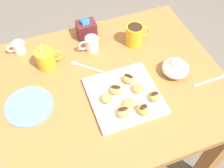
% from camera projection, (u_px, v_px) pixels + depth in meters
% --- Properties ---
extents(ground_plane, '(8.00, 8.00, 0.00)m').
position_uv_depth(ground_plane, '(108.00, 153.00, 1.65)').
color(ground_plane, '#665B51').
extents(dining_table, '(1.01, 0.79, 0.72)m').
position_uv_depth(dining_table, '(106.00, 101.00, 1.19)').
color(dining_table, '#A36633').
rests_on(dining_table, ground_plane).
extents(pastry_plate_square, '(0.27, 0.27, 0.02)m').
position_uv_depth(pastry_plate_square, '(124.00, 96.00, 1.04)').
color(pastry_plate_square, silver).
rests_on(pastry_plate_square, dining_table).
extents(coffee_mug_mustard_left, '(0.12, 0.08, 0.13)m').
position_uv_depth(coffee_mug_mustard_left, '(46.00, 58.00, 1.11)').
color(coffee_mug_mustard_left, gold).
rests_on(coffee_mug_mustard_left, dining_table).
extents(coffee_mug_mustard_right, '(0.12, 0.08, 0.10)m').
position_uv_depth(coffee_mug_mustard_right, '(135.00, 35.00, 1.20)').
color(coffee_mug_mustard_right, gold).
rests_on(coffee_mug_mustard_right, dining_table).
extents(cream_pitcher_white, '(0.10, 0.06, 0.07)m').
position_uv_depth(cream_pitcher_white, '(91.00, 44.00, 1.18)').
color(cream_pitcher_white, silver).
rests_on(cream_pitcher_white, dining_table).
extents(sugar_caddy, '(0.09, 0.07, 0.11)m').
position_uv_depth(sugar_caddy, '(86.00, 29.00, 1.24)').
color(sugar_caddy, '#561E23').
rests_on(sugar_caddy, dining_table).
extents(ice_cream_bowl, '(0.11, 0.11, 0.09)m').
position_uv_depth(ice_cream_bowl, '(176.00, 67.00, 1.10)').
color(ice_cream_bowl, silver).
rests_on(ice_cream_bowl, dining_table).
extents(chocolate_sauce_pitcher, '(0.09, 0.05, 0.06)m').
position_uv_depth(chocolate_sauce_pitcher, '(18.00, 47.00, 1.18)').
color(chocolate_sauce_pitcher, silver).
rests_on(chocolate_sauce_pitcher, dining_table).
extents(saucer_sky_left, '(0.19, 0.19, 0.01)m').
position_uv_depth(saucer_sky_left, '(29.00, 106.00, 1.01)').
color(saucer_sky_left, '#66A8DB').
rests_on(saucer_sky_left, dining_table).
extents(loose_spoon_near_saucer, '(0.13, 0.11, 0.01)m').
position_uv_depth(loose_spoon_near_saucer, '(84.00, 66.00, 1.14)').
color(loose_spoon_near_saucer, silver).
rests_on(loose_spoon_near_saucer, dining_table).
extents(loose_spoon_by_plate, '(0.16, 0.02, 0.01)m').
position_uv_depth(loose_spoon_by_plate, '(215.00, 79.00, 1.10)').
color(loose_spoon_by_plate, silver).
rests_on(loose_spoon_by_plate, dining_table).
extents(beignet_0, '(0.07, 0.06, 0.03)m').
position_uv_depth(beignet_0, '(116.00, 89.00, 1.03)').
color(beignet_0, '#D19347').
rests_on(beignet_0, pastry_plate_square).
extents(chocolate_drizzle_0, '(0.04, 0.03, 0.00)m').
position_uv_depth(chocolate_drizzle_0, '(116.00, 87.00, 1.02)').
color(chocolate_drizzle_0, black).
rests_on(chocolate_drizzle_0, beignet_0).
extents(beignet_1, '(0.06, 0.05, 0.03)m').
position_uv_depth(beignet_1, '(129.00, 103.00, 0.99)').
color(beignet_1, '#D19347').
rests_on(beignet_1, pastry_plate_square).
extents(beignet_2, '(0.07, 0.07, 0.03)m').
position_uv_depth(beignet_2, '(106.00, 98.00, 1.00)').
color(beignet_2, '#D19347').
rests_on(beignet_2, pastry_plate_square).
extents(beignet_3, '(0.05, 0.05, 0.04)m').
position_uv_depth(beignet_3, '(123.00, 112.00, 0.96)').
color(beignet_3, '#D19347').
rests_on(beignet_3, pastry_plate_square).
extents(chocolate_drizzle_3, '(0.04, 0.02, 0.00)m').
position_uv_depth(chocolate_drizzle_3, '(123.00, 109.00, 0.95)').
color(chocolate_drizzle_3, black).
rests_on(chocolate_drizzle_3, beignet_3).
extents(beignet_4, '(0.05, 0.05, 0.03)m').
position_uv_depth(beignet_4, '(154.00, 96.00, 1.01)').
color(beignet_4, '#D19347').
rests_on(beignet_4, pastry_plate_square).
extents(chocolate_drizzle_4, '(0.03, 0.02, 0.00)m').
position_uv_depth(chocolate_drizzle_4, '(155.00, 94.00, 0.99)').
color(chocolate_drizzle_4, black).
rests_on(chocolate_drizzle_4, beignet_4).
extents(beignet_5, '(0.06, 0.05, 0.03)m').
position_uv_depth(beignet_5, '(138.00, 88.00, 1.03)').
color(beignet_5, '#D19347').
rests_on(beignet_5, pastry_plate_square).
extents(beignet_6, '(0.06, 0.07, 0.03)m').
position_uv_depth(beignet_6, '(143.00, 109.00, 0.97)').
color(beignet_6, '#D19347').
rests_on(beignet_6, pastry_plate_square).
extents(chocolate_drizzle_6, '(0.04, 0.03, 0.00)m').
position_uv_depth(chocolate_drizzle_6, '(144.00, 107.00, 0.96)').
color(chocolate_drizzle_6, black).
rests_on(chocolate_drizzle_6, beignet_6).
extents(beignet_7, '(0.07, 0.07, 0.04)m').
position_uv_depth(beignet_7, '(129.00, 79.00, 1.06)').
color(beignet_7, '#D19347').
rests_on(beignet_7, pastry_plate_square).
extents(chocolate_drizzle_7, '(0.04, 0.04, 0.00)m').
position_uv_depth(chocolate_drizzle_7, '(129.00, 76.00, 1.04)').
color(chocolate_drizzle_7, black).
rests_on(chocolate_drizzle_7, beignet_7).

